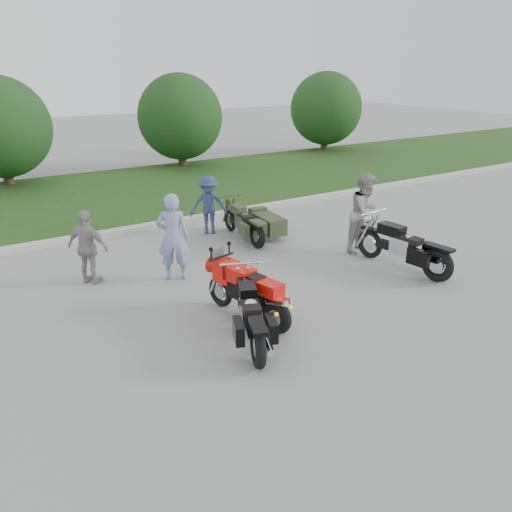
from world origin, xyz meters
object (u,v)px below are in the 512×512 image
person_stripe (173,237)px  sportbike_red (249,290)px  cruiser_left (251,317)px  cruiser_right (406,249)px  person_grey (365,213)px  person_denim (209,205)px  cruiser_sidecar (258,224)px  person_back (88,247)px

person_stripe → sportbike_red: bearing=127.6°
cruiser_left → person_stripe: 3.14m
cruiser_right → person_grey: person_grey is taller
person_grey → person_denim: bearing=110.9°
cruiser_right → person_grey: (0.07, 1.43, 0.48)m
cruiser_left → person_denim: (2.02, 5.44, 0.34)m
sportbike_red → cruiser_left: 0.79m
sportbike_red → cruiser_left: (-0.38, -0.68, -0.12)m
cruiser_sidecar → cruiser_left: bearing=-119.6°
cruiser_right → person_denim: person_denim is taller
cruiser_sidecar → person_stripe: 3.26m
cruiser_right → person_grey: size_ratio=1.29×
person_stripe → person_back: bearing=4.3°
sportbike_red → person_stripe: (-0.38, 2.42, 0.36)m
person_stripe → person_denim: size_ratio=1.19×
sportbike_red → cruiser_right: 4.15m
cruiser_sidecar → person_denim: size_ratio=1.39×
cruiser_left → person_back: 4.15m
person_grey → person_back: bearing=147.7°
sportbike_red → person_back: (-1.97, 3.13, 0.22)m
person_back → person_denim: bearing=-105.4°
sportbike_red → cruiser_left: sportbike_red is taller
cruiser_right → sportbike_red: bearing=174.6°
cruiser_left → cruiser_sidecar: 5.30m
cruiser_right → person_denim: 5.28m
person_denim → person_back: 3.96m
sportbike_red → person_back: size_ratio=1.28×
cruiser_right → cruiser_sidecar: (-1.60, 3.61, -0.10)m
cruiser_left → person_stripe: size_ratio=1.16×
cruiser_right → person_back: person_back is taller
person_back → person_grey: bearing=-144.0°
cruiser_right → cruiser_sidecar: cruiser_right is taller
cruiser_left → sportbike_red: bearing=83.5°
person_denim → person_back: bearing=-131.1°
cruiser_sidecar → person_denim: person_denim is taller
sportbike_red → person_denim: 5.04m
person_back → sportbike_red: bearing=172.5°
person_stripe → person_grey: (4.61, -0.86, 0.03)m
person_denim → sportbike_red: bearing=-84.4°
person_grey → person_back: person_grey is taller
cruiser_left → cruiser_sidecar: size_ratio=0.99×
cruiser_sidecar → cruiser_right: bearing=-62.1°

